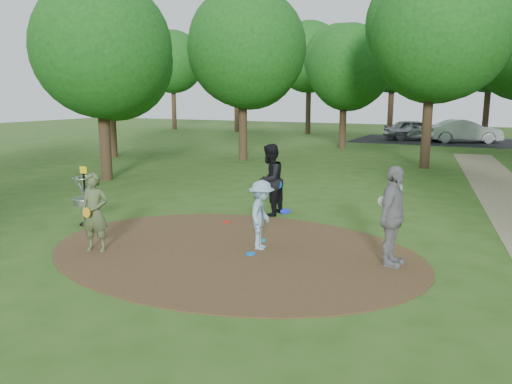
% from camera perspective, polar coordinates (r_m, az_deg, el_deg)
% --- Properties ---
extents(ground, '(100.00, 100.00, 0.00)m').
position_cam_1_polar(ground, '(10.96, -2.77, -6.74)').
color(ground, '#2D5119').
rests_on(ground, ground).
extents(dirt_clearing, '(8.40, 8.40, 0.02)m').
position_cam_1_polar(dirt_clearing, '(10.95, -2.77, -6.69)').
color(dirt_clearing, '#47301C').
rests_on(dirt_clearing, ground).
extents(parking_lot, '(14.00, 8.00, 0.01)m').
position_cam_1_polar(parking_lot, '(39.40, 21.57, 5.40)').
color(parking_lot, black).
rests_on(parking_lot, ground).
extents(player_observer_with_disc, '(0.72, 0.57, 1.72)m').
position_cam_1_polar(player_observer_with_disc, '(11.26, -17.95, -2.24)').
color(player_observer_with_disc, '#4B5B34').
rests_on(player_observer_with_disc, ground).
extents(player_throwing_with_disc, '(1.04, 1.09, 1.53)m').
position_cam_1_polar(player_throwing_with_disc, '(10.88, 0.63, -2.66)').
color(player_throwing_with_disc, '#83ACC3').
rests_on(player_throwing_with_disc, ground).
extents(player_walking_with_disc, '(0.81, 1.02, 2.02)m').
position_cam_1_polar(player_walking_with_disc, '(13.94, 1.59, 1.39)').
color(player_walking_with_disc, black).
rests_on(player_walking_with_disc, ground).
extents(player_waiting_with_disc, '(0.63, 1.23, 2.01)m').
position_cam_1_polar(player_waiting_with_disc, '(10.11, 15.35, -2.74)').
color(player_waiting_with_disc, gray).
rests_on(player_waiting_with_disc, ground).
extents(disc_ground_cyan, '(0.22, 0.22, 0.02)m').
position_cam_1_polar(disc_ground_cyan, '(11.62, 0.61, -5.53)').
color(disc_ground_cyan, '#189EC1').
rests_on(disc_ground_cyan, dirt_clearing).
extents(disc_ground_blue, '(0.22, 0.22, 0.02)m').
position_cam_1_polar(disc_ground_blue, '(10.67, -0.62, -7.06)').
color(disc_ground_blue, blue).
rests_on(disc_ground_blue, dirt_clearing).
extents(disc_ground_red, '(0.22, 0.22, 0.02)m').
position_cam_1_polar(disc_ground_red, '(13.31, -3.32, -3.41)').
color(disc_ground_red, red).
rests_on(disc_ground_red, dirt_clearing).
extents(car_left, '(4.90, 3.43, 1.55)m').
position_cam_1_polar(car_left, '(39.57, 17.71, 6.78)').
color(car_left, '#95979C').
rests_on(car_left, ground).
extents(car_right, '(5.24, 3.25, 1.63)m').
position_cam_1_polar(car_right, '(38.70, 22.73, 6.43)').
color(car_right, '#B9BEC1').
rests_on(car_right, ground).
extents(disc_golf_basket, '(0.63, 0.63, 1.54)m').
position_cam_1_polar(disc_golf_basket, '(13.65, -18.99, 0.00)').
color(disc_golf_basket, black).
rests_on(disc_golf_basket, ground).
extents(tree_ring, '(37.89, 46.12, 9.65)m').
position_cam_1_polar(tree_ring, '(19.16, 18.01, 16.36)').
color(tree_ring, '#332316').
rests_on(tree_ring, ground).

